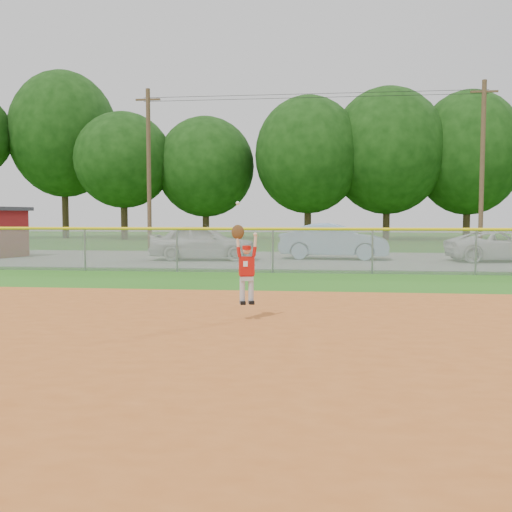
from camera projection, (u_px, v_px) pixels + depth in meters
The scene contains 10 objects.
ground at pixel (222, 332), 9.51m from camera, with size 120.00×120.00×0.00m, color #276316.
clay_infield at pixel (177, 383), 6.54m from camera, with size 24.00×16.00×0.04m, color #B45820.
parking_strip at pixel (284, 259), 25.37m from camera, with size 44.00×10.00×0.03m, color gray.
car_white_a at pixel (203, 242), 24.69m from camera, with size 1.84×4.56×1.56m, color silver.
car_blue at pixel (334, 241), 25.28m from camera, with size 1.67×4.79×1.58m, color #8EB1D4.
car_white_b at pixel (503, 246), 23.88m from camera, with size 2.13×4.61×1.28m, color white.
outfield_fence at pixel (273, 247), 19.36m from camera, with size 40.06×0.10×1.55m.
power_lines at pixel (310, 165), 30.88m from camera, with size 19.40×0.24×9.00m.
tree_line at pixel (314, 147), 46.44m from camera, with size 62.37×13.00×14.43m.
ballplayer at pixel (245, 265), 10.37m from camera, with size 0.48×0.26×1.87m.
Camera 1 is at (1.64, -9.28, 1.93)m, focal length 40.00 mm.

